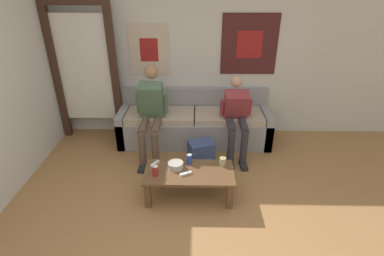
# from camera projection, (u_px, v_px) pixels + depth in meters

# --- Properties ---
(ground_plane) EXTENTS (18.00, 18.00, 0.00)m
(ground_plane) POSITION_uv_depth(u_px,v_px,m) (178.00, 251.00, 2.94)
(ground_plane) COLOR #9E7042
(wall_back) EXTENTS (10.00, 0.07, 2.55)m
(wall_back) POSITION_uv_depth(u_px,v_px,m) (186.00, 57.00, 4.69)
(wall_back) COLOR silver
(wall_back) RESTS_ON ground_plane
(door_frame) EXTENTS (1.00, 0.10, 2.15)m
(door_frame) POSITION_uv_depth(u_px,v_px,m) (84.00, 65.00, 4.55)
(door_frame) COLOR #382319
(door_frame) RESTS_ON ground_plane
(couch) EXTENTS (2.37, 0.73, 0.80)m
(couch) POSITION_uv_depth(u_px,v_px,m) (195.00, 124.00, 4.81)
(couch) COLOR gray
(couch) RESTS_ON ground_plane
(coffee_table) EXTENTS (1.06, 0.52, 0.36)m
(coffee_table) POSITION_uv_depth(u_px,v_px,m) (189.00, 176.00, 3.56)
(coffee_table) COLOR brown
(coffee_table) RESTS_ON ground_plane
(person_seated_adult) EXTENTS (0.47, 0.93, 1.29)m
(person_seated_adult) POSITION_uv_depth(u_px,v_px,m) (151.00, 109.00, 4.30)
(person_seated_adult) COLOR brown
(person_seated_adult) RESTS_ON ground_plane
(person_seated_teen) EXTENTS (0.47, 0.84, 1.14)m
(person_seated_teen) POSITION_uv_depth(u_px,v_px,m) (236.00, 115.00, 4.31)
(person_seated_teen) COLOR #2D2D33
(person_seated_teen) RESTS_ON ground_plane
(backpack) EXTENTS (0.40, 0.37, 0.39)m
(backpack) POSITION_uv_depth(u_px,v_px,m) (201.00, 155.00, 4.16)
(backpack) COLOR navy
(backpack) RESTS_ON ground_plane
(ceramic_bowl) EXTENTS (0.19, 0.19, 0.07)m
(ceramic_bowl) POSITION_uv_depth(u_px,v_px,m) (176.00, 165.00, 3.58)
(ceramic_bowl) COLOR #B7B2A8
(ceramic_bowl) RESTS_ON coffee_table
(pillar_candle) EXTENTS (0.08, 0.08, 0.11)m
(pillar_candle) POSITION_uv_depth(u_px,v_px,m) (223.00, 161.00, 3.63)
(pillar_candle) COLOR tan
(pillar_candle) RESTS_ON coffee_table
(drink_can_blue) EXTENTS (0.07, 0.07, 0.12)m
(drink_can_blue) POSITION_uv_depth(u_px,v_px,m) (189.00, 159.00, 3.66)
(drink_can_blue) COLOR #28479E
(drink_can_blue) RESTS_ON coffee_table
(drink_can_red) EXTENTS (0.07, 0.07, 0.12)m
(drink_can_red) POSITION_uv_depth(u_px,v_px,m) (155.00, 171.00, 3.43)
(drink_can_red) COLOR maroon
(drink_can_red) RESTS_ON coffee_table
(game_controller_near_left) EXTENTS (0.11, 0.14, 0.03)m
(game_controller_near_left) POSITION_uv_depth(u_px,v_px,m) (155.00, 164.00, 3.66)
(game_controller_near_left) COLOR white
(game_controller_near_left) RESTS_ON coffee_table
(game_controller_near_right) EXTENTS (0.14, 0.09, 0.03)m
(game_controller_near_right) POSITION_uv_depth(u_px,v_px,m) (186.00, 174.00, 3.47)
(game_controller_near_right) COLOR white
(game_controller_near_right) RESTS_ON coffee_table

